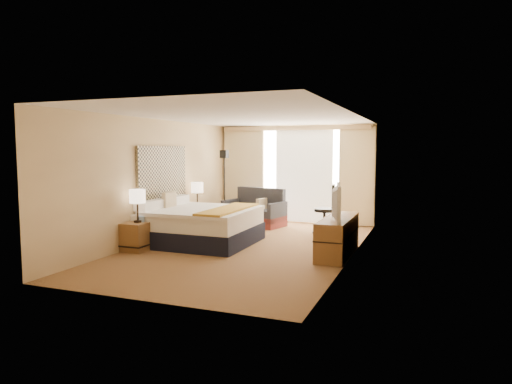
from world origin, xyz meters
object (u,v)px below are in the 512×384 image
(nightstand_left, at_px, (137,237))
(lamp_right, at_px, (197,188))
(nightstand_right, at_px, (198,218))
(bed, at_px, (200,225))
(loveseat, at_px, (255,213))
(desk_chair, at_px, (327,212))
(media_dresser, at_px, (338,236))
(lamp_left, at_px, (137,197))
(television, at_px, (332,202))
(floor_lamp, at_px, (224,172))

(nightstand_left, height_order, lamp_right, lamp_right)
(nightstand_right, relative_size, bed, 0.25)
(nightstand_left, distance_m, bed, 1.35)
(loveseat, height_order, desk_chair, desk_chair)
(media_dresser, distance_m, loveseat, 3.67)
(lamp_left, relative_size, television, 0.58)
(nightstand_left, bearing_deg, loveseat, 73.53)
(television, bearing_deg, nightstand_right, 52.29)
(desk_chair, relative_size, lamp_right, 1.88)
(nightstand_right, xyz_separation_m, bed, (0.81, -1.42, 0.11))
(nightstand_right, distance_m, desk_chair, 3.12)
(bed, relative_size, lamp_left, 3.37)
(nightstand_left, relative_size, media_dresser, 0.31)
(bed, xyz_separation_m, floor_lamp, (-0.49, 2.27, 0.99))
(nightstand_right, bearing_deg, bed, -60.35)
(nightstand_right, bearing_deg, media_dresser, -21.40)
(media_dresser, relative_size, lamp_right, 2.94)
(floor_lamp, height_order, lamp_right, floor_lamp)
(bed, height_order, television, television)
(television, bearing_deg, lamp_right, 52.63)
(lamp_right, bearing_deg, nightstand_right, 72.50)
(nightstand_left, height_order, nightstand_right, same)
(floor_lamp, bearing_deg, bed, -77.74)
(loveseat, distance_m, floor_lamp, 1.32)
(bed, bearing_deg, lamp_right, 120.28)
(nightstand_left, relative_size, floor_lamp, 0.28)
(nightstand_left, bearing_deg, television, 11.18)
(nightstand_right, distance_m, bed, 1.64)
(floor_lamp, height_order, lamp_left, floor_lamp)
(floor_lamp, relative_size, lamp_left, 3.02)
(bed, xyz_separation_m, loveseat, (0.26, 2.52, -0.07))
(lamp_left, bearing_deg, media_dresser, 15.84)
(loveseat, relative_size, television, 1.51)
(media_dresser, distance_m, television, 0.75)
(loveseat, distance_m, lamp_left, 3.81)
(floor_lamp, distance_m, desk_chair, 2.87)
(bed, bearing_deg, media_dresser, -0.59)
(nightstand_right, height_order, floor_lamp, floor_lamp)
(nightstand_left, xyz_separation_m, desk_chair, (3.04, 3.15, 0.24))
(bed, distance_m, floor_lamp, 2.52)
(nightstand_left, height_order, bed, bed)
(floor_lamp, distance_m, lamp_left, 3.37)
(nightstand_right, relative_size, desk_chair, 0.48)
(nightstand_left, xyz_separation_m, floor_lamp, (0.32, 3.35, 1.09))
(nightstand_right, xyz_separation_m, loveseat, (1.06, 1.10, 0.04))
(bed, height_order, lamp_left, lamp_left)
(nightstand_left, relative_size, lamp_left, 0.86)
(nightstand_left, height_order, lamp_left, lamp_left)
(desk_chair, xyz_separation_m, lamp_right, (-3.05, -0.68, 0.51))
(floor_lamp, bearing_deg, lamp_right, -110.29)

